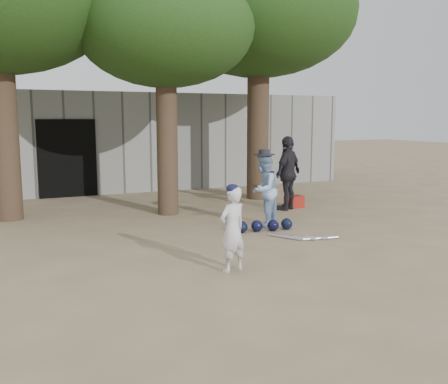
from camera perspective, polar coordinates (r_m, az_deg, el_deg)
name	(u,v)px	position (r m, az deg, el deg)	size (l,w,h in m)	color
ground	(215,264)	(7.76, -1.03, -8.22)	(70.00, 70.00, 0.00)	#937C5E
boy_player	(232,229)	(7.24, 0.98, -4.29)	(0.46, 0.30, 1.25)	silver
spectator_blue	(264,190)	(10.33, 4.57, 0.26)	(0.74, 0.58, 1.52)	#8BADD8
spectator_dark	(288,173)	(12.22, 7.32, 2.14)	(1.05, 0.44, 1.80)	black
red_bag	(294,202)	(12.65, 8.01, -1.10)	(0.42, 0.32, 0.30)	#A71716
back_building	(94,140)	(17.43, -14.60, 5.77)	(16.00, 5.24, 3.00)	gray
helmet_row	(265,226)	(9.94, 4.69, -3.84)	(1.19, 0.34, 0.23)	black
bat_pile	(302,238)	(9.41, 8.96, -5.16)	(1.10, 0.79, 0.06)	silver
tree_row	(160,13)	(12.65, -7.30, 19.58)	(11.40, 5.80, 6.69)	brown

